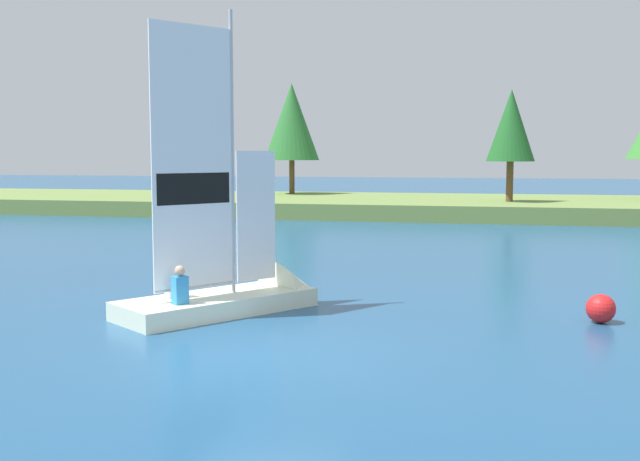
{
  "coord_description": "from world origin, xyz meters",
  "views": [
    {
      "loc": [
        3.63,
        -11.49,
        3.24
      ],
      "look_at": [
        -0.93,
        8.44,
        1.2
      ],
      "focal_mm": 42.32,
      "sensor_mm": 36.0,
      "label": 1
    }
  ],
  "objects_px": {
    "shoreline_tree_midleft": "(511,126)",
    "channel_buoy": "(601,308)",
    "shoreline_tree_left": "(292,122)",
    "sailboat": "(249,287)"
  },
  "relations": [
    {
      "from": "shoreline_tree_left",
      "to": "sailboat",
      "type": "height_order",
      "value": "shoreline_tree_left"
    },
    {
      "from": "shoreline_tree_left",
      "to": "channel_buoy",
      "type": "bearing_deg",
      "value": -64.81
    },
    {
      "from": "shoreline_tree_left",
      "to": "sailboat",
      "type": "distance_m",
      "value": 31.99
    },
    {
      "from": "channel_buoy",
      "to": "shoreline_tree_midleft",
      "type": "bearing_deg",
      "value": 92.77
    },
    {
      "from": "shoreline_tree_left",
      "to": "shoreline_tree_midleft",
      "type": "relative_size",
      "value": 1.18
    },
    {
      "from": "sailboat",
      "to": "channel_buoy",
      "type": "bearing_deg",
      "value": -53.68
    },
    {
      "from": "shoreline_tree_midleft",
      "to": "channel_buoy",
      "type": "height_order",
      "value": "shoreline_tree_midleft"
    },
    {
      "from": "shoreline_tree_midleft",
      "to": "channel_buoy",
      "type": "distance_m",
      "value": 25.75
    },
    {
      "from": "channel_buoy",
      "to": "sailboat",
      "type": "bearing_deg",
      "value": -179.17
    },
    {
      "from": "shoreline_tree_left",
      "to": "shoreline_tree_midleft",
      "type": "bearing_deg",
      "value": -21.97
    }
  ]
}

